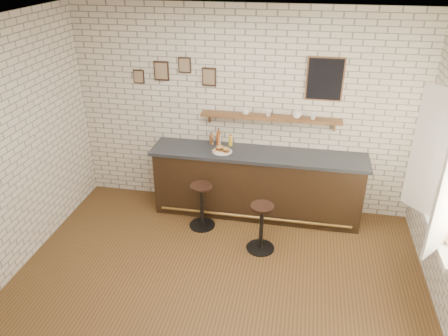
% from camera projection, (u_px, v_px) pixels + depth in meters
% --- Properties ---
extents(ground, '(5.00, 5.00, 0.00)m').
position_uv_depth(ground, '(216.00, 286.00, 5.25)').
color(ground, brown).
rests_on(ground, ground).
extents(bar_counter, '(3.10, 0.65, 1.01)m').
position_uv_depth(bar_counter, '(257.00, 184.00, 6.46)').
color(bar_counter, black).
rests_on(bar_counter, ground).
extents(sandwich_plate, '(0.28, 0.28, 0.01)m').
position_uv_depth(sandwich_plate, '(222.00, 151.00, 6.26)').
color(sandwich_plate, white).
rests_on(sandwich_plate, bar_counter).
extents(ciabatta_sandwich, '(0.25, 0.19, 0.07)m').
position_uv_depth(ciabatta_sandwich, '(223.00, 149.00, 6.24)').
color(ciabatta_sandwich, tan).
rests_on(ciabatta_sandwich, sandwich_plate).
extents(potato_chips, '(0.26, 0.19, 0.00)m').
position_uv_depth(potato_chips, '(221.00, 151.00, 6.26)').
color(potato_chips, '#EDA453').
rests_on(potato_chips, sandwich_plate).
extents(bitters_bottle_brown, '(0.06, 0.06, 0.19)m').
position_uv_depth(bitters_bottle_brown, '(211.00, 139.00, 6.48)').
color(bitters_bottle_brown, brown).
rests_on(bitters_bottle_brown, bar_counter).
extents(bitters_bottle_white, '(0.05, 0.05, 0.21)m').
position_uv_depth(bitters_bottle_white, '(219.00, 139.00, 6.45)').
color(bitters_bottle_white, beige).
rests_on(bitters_bottle_white, bar_counter).
extents(bitters_bottle_amber, '(0.06, 0.06, 0.26)m').
position_uv_depth(bitters_bottle_amber, '(219.00, 138.00, 6.45)').
color(bitters_bottle_amber, '#A94C1B').
rests_on(bitters_bottle_amber, bar_counter).
extents(condiment_bottle_yellow, '(0.05, 0.05, 0.18)m').
position_uv_depth(condiment_bottle_yellow, '(231.00, 141.00, 6.43)').
color(condiment_bottle_yellow, yellow).
rests_on(condiment_bottle_yellow, bar_counter).
extents(bar_stool_left, '(0.38, 0.38, 0.68)m').
position_uv_depth(bar_stool_left, '(202.00, 204.00, 6.22)').
color(bar_stool_left, black).
rests_on(bar_stool_left, ground).
extents(bar_stool_right, '(0.38, 0.38, 0.68)m').
position_uv_depth(bar_stool_right, '(261.00, 226.00, 5.73)').
color(bar_stool_right, black).
rests_on(bar_stool_right, ground).
extents(wall_shelf, '(2.00, 0.18, 0.18)m').
position_uv_depth(wall_shelf, '(270.00, 118.00, 6.18)').
color(wall_shelf, brown).
rests_on(wall_shelf, ground).
extents(shelf_cup_a, '(0.15, 0.15, 0.09)m').
position_uv_depth(shelf_cup_a, '(246.00, 112.00, 6.20)').
color(shelf_cup_a, white).
rests_on(shelf_cup_a, wall_shelf).
extents(shelf_cup_b, '(0.13, 0.13, 0.09)m').
position_uv_depth(shelf_cup_b, '(269.00, 113.00, 6.15)').
color(shelf_cup_b, white).
rests_on(shelf_cup_b, wall_shelf).
extents(shelf_cup_c, '(0.17, 0.17, 0.10)m').
position_uv_depth(shelf_cup_c, '(297.00, 115.00, 6.08)').
color(shelf_cup_c, white).
rests_on(shelf_cup_c, wall_shelf).
extents(shelf_cup_d, '(0.12, 0.12, 0.09)m').
position_uv_depth(shelf_cup_d, '(313.00, 116.00, 6.05)').
color(shelf_cup_d, white).
rests_on(shelf_cup_d, wall_shelf).
extents(back_wall_decor, '(2.96, 0.02, 0.56)m').
position_uv_depth(back_wall_decor, '(260.00, 76.00, 6.02)').
color(back_wall_decor, black).
rests_on(back_wall_decor, ground).
extents(window_sill, '(0.20, 1.35, 0.06)m').
position_uv_depth(window_sill, '(439.00, 232.00, 4.70)').
color(window_sill, white).
rests_on(window_sill, ground).
extents(book_lower, '(0.25, 0.29, 0.02)m').
position_uv_depth(book_lower, '(442.00, 238.00, 4.52)').
color(book_lower, tan).
rests_on(book_lower, window_sill).
extents(book_upper, '(0.18, 0.23, 0.02)m').
position_uv_depth(book_upper, '(442.00, 237.00, 4.52)').
color(book_upper, tan).
rests_on(book_upper, book_lower).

